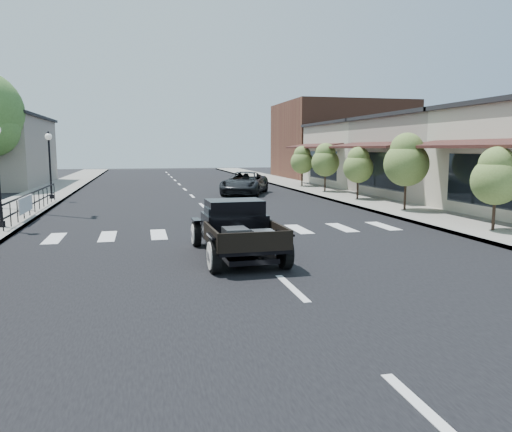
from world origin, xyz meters
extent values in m
plane|color=black|center=(0.00, 0.00, 0.00)|extent=(120.00, 120.00, 0.00)
cube|color=black|center=(0.00, 15.00, 0.01)|extent=(14.00, 80.00, 0.02)
cube|color=gray|center=(-8.50, 15.00, 0.07)|extent=(3.00, 80.00, 0.15)
cube|color=gray|center=(8.50, 15.00, 0.07)|extent=(3.00, 80.00, 0.15)
cube|color=gray|center=(15.00, 13.00, 2.25)|extent=(10.00, 9.00, 4.50)
cube|color=#BCB39F|center=(15.00, 22.00, 2.25)|extent=(10.00, 9.00, 4.50)
cube|color=brown|center=(15.50, 32.00, 3.50)|extent=(11.00, 10.00, 7.00)
imported|color=black|center=(3.25, 17.47, 0.69)|extent=(4.04, 5.44, 1.37)
camera|label=1|loc=(-2.90, -12.36, 2.82)|focal=35.00mm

